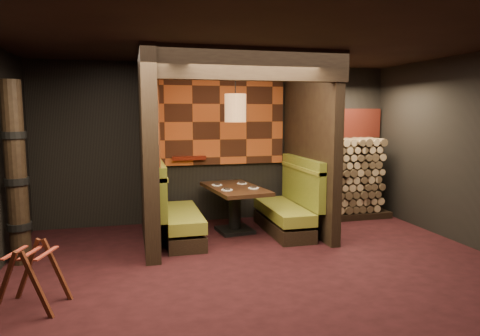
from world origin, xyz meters
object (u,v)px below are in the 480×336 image
object	(u,v)px
dining_table	(235,201)
firewood_stack	(343,178)
booth_bench_right	(289,208)
totem_column	(16,175)
pendant_lamp	(235,108)
luggage_rack	(32,274)
booth_bench_left	(175,215)

from	to	relation	value
dining_table	firewood_stack	world-z (taller)	firewood_stack
dining_table	booth_bench_right	bearing A→B (deg)	-12.79
booth_bench_right	totem_column	distance (m)	4.10
pendant_lamp	luggage_rack	xyz separation A→B (m)	(-2.66, -2.18, -1.71)
totem_column	pendant_lamp	bearing A→B (deg)	12.73
luggage_rack	booth_bench_left	bearing A→B (deg)	50.91
totem_column	firewood_stack	xyz separation A→B (m)	(5.33, 1.25, -0.44)
luggage_rack	totem_column	xyz separation A→B (m)	(-0.44, 1.47, 0.83)
booth_bench_right	pendant_lamp	size ratio (longest dim) A/B	1.57
dining_table	luggage_rack	size ratio (longest dim) A/B	2.03
booth_bench_left	dining_table	size ratio (longest dim) A/B	1.04
luggage_rack	totem_column	distance (m)	1.75
booth_bench_right	luggage_rack	bearing A→B (deg)	-150.22
booth_bench_right	dining_table	bearing A→B (deg)	167.21
dining_table	totem_column	bearing A→B (deg)	-166.39
pendant_lamp	booth_bench_left	bearing A→B (deg)	-171.55
booth_bench_left	luggage_rack	bearing A→B (deg)	-129.09
booth_bench_left	pendant_lamp	xyz separation A→B (m)	(1.01, 0.15, 1.66)
totem_column	dining_table	bearing A→B (deg)	13.61
dining_table	totem_column	xyz separation A→B (m)	(-3.10, -0.75, 0.66)
booth_bench_right	pendant_lamp	xyz separation A→B (m)	(-0.88, 0.15, 1.66)
booth_bench_left	dining_table	distance (m)	1.04
booth_bench_left	pendant_lamp	distance (m)	1.95
booth_bench_left	luggage_rack	xyz separation A→B (m)	(-1.65, -2.02, -0.05)
booth_bench_left	totem_column	world-z (taller)	totem_column
booth_bench_left	booth_bench_right	size ratio (longest dim) A/B	1.00
luggage_rack	totem_column	size ratio (longest dim) A/B	0.32
booth_bench_right	firewood_stack	distance (m)	1.56
booth_bench_left	booth_bench_right	distance (m)	1.89
pendant_lamp	firewood_stack	size ratio (longest dim) A/B	0.59
booth_bench_right	firewood_stack	size ratio (longest dim) A/B	0.92
booth_bench_left	totem_column	size ratio (longest dim) A/B	0.67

